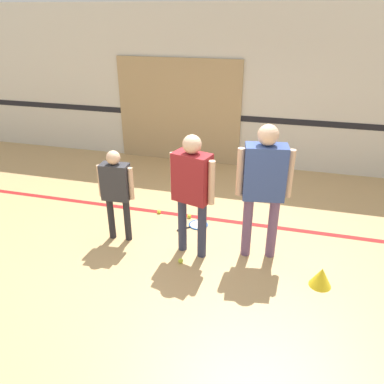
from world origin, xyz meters
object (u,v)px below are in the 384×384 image
Objects in this scene: person_student_right at (264,179)px; tennis_ball_near_instructor at (181,261)px; tennis_ball_stray_left at (159,212)px; tennis_ball_by_spare_racket at (189,216)px; person_student_left at (116,186)px; racket_spare_on_floor at (197,225)px; training_cone at (321,277)px; person_instructor at (192,184)px.

person_student_right reaches higher than tennis_ball_near_instructor.
tennis_ball_near_instructor is 1.00× the size of tennis_ball_stray_left.
tennis_ball_near_instructor and tennis_ball_by_spare_racket have the same top height.
tennis_ball_stray_left is (-1.70, 0.75, -1.11)m from person_student_right.
racket_spare_on_floor is at bearing 29.54° from person_student_left.
tennis_ball_by_spare_racket and tennis_ball_stray_left have the same top height.
training_cone reaches higher than racket_spare_on_floor.
racket_spare_on_floor is 0.74m from tennis_ball_stray_left.
tennis_ball_near_instructor is (-0.97, -0.46, -1.11)m from person_student_right.
training_cone is at bearing 6.83° from person_instructor.
tennis_ball_near_instructor is (1.03, -0.35, -0.82)m from person_student_left.
tennis_ball_by_spare_racket is at bearing 42.63° from person_student_left.
person_instructor is 1.60m from tennis_ball_stray_left.
person_instructor is 0.92× the size of person_student_right.
person_student_right is at bearing 108.73° from racket_spare_on_floor.
training_cone is at bearing 0.10° from tennis_ball_near_instructor.
person_instructor is 6.28× the size of training_cone.
person_student_right is 1.55m from tennis_ball_near_instructor.
tennis_ball_stray_left is (-0.73, 1.21, 0.00)m from tennis_ball_near_instructor.
person_student_right is 1.60m from racket_spare_on_floor.
training_cone is (1.99, -1.19, 0.09)m from tennis_ball_by_spare_racket.
tennis_ball_near_instructor is at bearing 48.08° from racket_spare_on_floor.
training_cone is at bearing -9.88° from person_student_left.
person_instructor is at bearing 2.40° from person_student_right.
person_instructor is 1.13m from person_student_left.
person_student_left reaches higher than tennis_ball_by_spare_racket.
person_student_left is 1.46m from racket_spare_on_floor.
person_student_left is 5.06× the size of training_cone.
tennis_ball_stray_left is (-0.71, 0.21, 0.02)m from racket_spare_on_floor.
tennis_ball_near_instructor and tennis_ball_stray_left have the same top height.
tennis_ball_by_spare_racket is (-0.29, 0.91, -1.02)m from person_instructor.
training_cone is (2.52, -1.20, 0.09)m from tennis_ball_stray_left.
person_instructor is 25.79× the size of tennis_ball_by_spare_racket.
person_instructor is at bearing -48.67° from tennis_ball_stray_left.
person_instructor is 25.79× the size of tennis_ball_stray_left.
person_student_right reaches higher than person_instructor.
tennis_ball_by_spare_racket is (-0.21, 1.19, 0.00)m from tennis_ball_near_instructor.
person_instructor reaches higher than racket_spare_on_floor.
person_student_right is (0.89, 0.18, 0.09)m from person_instructor.
person_student_left is 20.78× the size of tennis_ball_near_instructor.
tennis_ball_stray_left is 0.24× the size of training_cone.
racket_spare_on_floor is at bearing 91.18° from tennis_ball_near_instructor.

